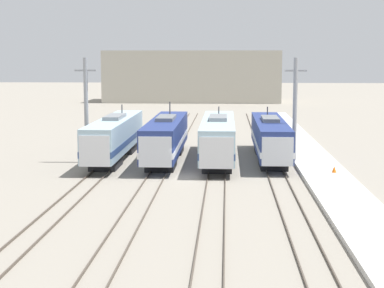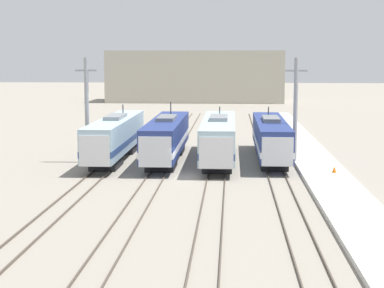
{
  "view_description": "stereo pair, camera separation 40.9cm",
  "coord_description": "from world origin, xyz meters",
  "px_view_note": "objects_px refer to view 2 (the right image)",
  "views": [
    {
      "loc": [
        3.27,
        -52.1,
        9.82
      ],
      "look_at": [
        0.4,
        1.18,
        2.61
      ],
      "focal_mm": 60.0,
      "sensor_mm": 36.0,
      "label": 1
    },
    {
      "loc": [
        3.68,
        -52.08,
        9.82
      ],
      "look_at": [
        0.4,
        1.18,
        2.61
      ],
      "focal_mm": 60.0,
      "sensor_mm": 36.0,
      "label": 2
    }
  ],
  "objects_px": {
    "locomotive_far_left": "(115,137)",
    "locomotive_center_left": "(166,138)",
    "locomotive_center_right": "(219,139)",
    "catenary_tower_left": "(87,109)",
    "catenary_tower_right": "(295,110)",
    "traffic_cone": "(334,170)",
    "locomotive_far_right": "(271,138)"
  },
  "relations": [
    {
      "from": "locomotive_center_right",
      "to": "locomotive_far_right",
      "type": "xyz_separation_m",
      "value": [
        4.99,
        1.34,
        -0.09
      ]
    },
    {
      "from": "traffic_cone",
      "to": "locomotive_far_left",
      "type": "bearing_deg",
      "value": 158.84
    },
    {
      "from": "traffic_cone",
      "to": "locomotive_far_right",
      "type": "bearing_deg",
      "value": 119.52
    },
    {
      "from": "locomotive_far_left",
      "to": "locomotive_center_left",
      "type": "distance_m",
      "value": 5.0
    },
    {
      "from": "locomotive_center_right",
      "to": "catenary_tower_right",
      "type": "relative_size",
      "value": 2.01
    },
    {
      "from": "locomotive_center_left",
      "to": "catenary_tower_right",
      "type": "distance_m",
      "value": 12.44
    },
    {
      "from": "locomotive_center_right",
      "to": "locomotive_far_right",
      "type": "height_order",
      "value": "locomotive_center_right"
    },
    {
      "from": "locomotive_center_right",
      "to": "traffic_cone",
      "type": "bearing_deg",
      "value": -35.93
    },
    {
      "from": "locomotive_far_left",
      "to": "locomotive_center_left",
      "type": "height_order",
      "value": "locomotive_center_left"
    },
    {
      "from": "locomotive_far_right",
      "to": "catenary_tower_left",
      "type": "bearing_deg",
      "value": -172.55
    },
    {
      "from": "locomotive_center_left",
      "to": "traffic_cone",
      "type": "distance_m",
      "value": 16.56
    },
    {
      "from": "traffic_cone",
      "to": "locomotive_center_right",
      "type": "bearing_deg",
      "value": 144.07
    },
    {
      "from": "locomotive_center_right",
      "to": "locomotive_far_right",
      "type": "relative_size",
      "value": 1.02
    },
    {
      "from": "locomotive_far_left",
      "to": "catenary_tower_right",
      "type": "distance_m",
      "value": 17.34
    },
    {
      "from": "locomotive_far_left",
      "to": "catenary_tower_right",
      "type": "bearing_deg",
      "value": -5.03
    },
    {
      "from": "locomotive_center_left",
      "to": "traffic_cone",
      "type": "height_order",
      "value": "locomotive_center_left"
    },
    {
      "from": "locomotive_far_left",
      "to": "catenary_tower_right",
      "type": "height_order",
      "value": "catenary_tower_right"
    },
    {
      "from": "locomotive_far_left",
      "to": "catenary_tower_right",
      "type": "relative_size",
      "value": 2.01
    },
    {
      "from": "locomotive_center_left",
      "to": "catenary_tower_left",
      "type": "distance_m",
      "value": 7.95
    },
    {
      "from": "catenary_tower_left",
      "to": "catenary_tower_right",
      "type": "height_order",
      "value": "same"
    },
    {
      "from": "locomotive_far_left",
      "to": "locomotive_center_right",
      "type": "bearing_deg",
      "value": -3.28
    },
    {
      "from": "locomotive_far_left",
      "to": "locomotive_far_right",
      "type": "relative_size",
      "value": 1.02
    },
    {
      "from": "traffic_cone",
      "to": "locomotive_center_left",
      "type": "bearing_deg",
      "value": 153.43
    },
    {
      "from": "locomotive_center_left",
      "to": "locomotive_far_left",
      "type": "bearing_deg",
      "value": 176.98
    },
    {
      "from": "catenary_tower_right",
      "to": "catenary_tower_left",
      "type": "bearing_deg",
      "value": 180.0
    },
    {
      "from": "locomotive_far_right",
      "to": "locomotive_center_left",
      "type": "bearing_deg",
      "value": -174.12
    },
    {
      "from": "locomotive_far_left",
      "to": "locomotive_center_left",
      "type": "relative_size",
      "value": 1.02
    },
    {
      "from": "locomotive_center_right",
      "to": "catenary_tower_left",
      "type": "height_order",
      "value": "catenary_tower_left"
    },
    {
      "from": "locomotive_center_right",
      "to": "locomotive_center_left",
      "type": "bearing_deg",
      "value": 176.46
    },
    {
      "from": "locomotive_far_right",
      "to": "catenary_tower_right",
      "type": "relative_size",
      "value": 1.97
    },
    {
      "from": "locomotive_center_left",
      "to": "locomotive_center_right",
      "type": "bearing_deg",
      "value": -3.54
    },
    {
      "from": "locomotive_center_left",
      "to": "locomotive_far_right",
      "type": "distance_m",
      "value": 10.04
    }
  ]
}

